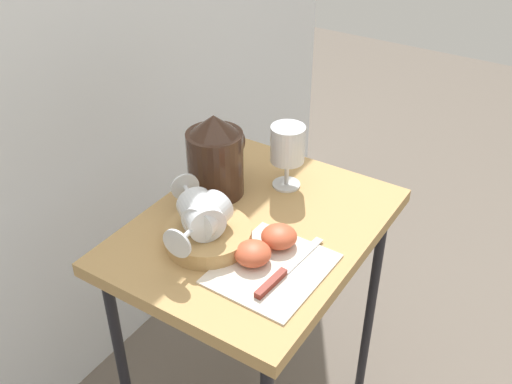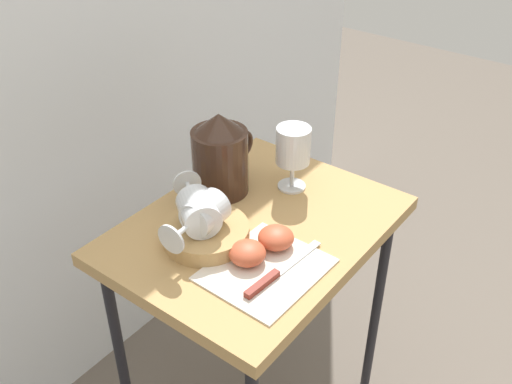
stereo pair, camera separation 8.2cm
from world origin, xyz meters
name	(u,v)px [view 2 (the right image)]	position (x,y,z in m)	size (l,w,h in m)	color
curtain_drape	(74,37)	(0.00, 0.51, 0.96)	(2.40, 0.03, 1.93)	white
table	(256,249)	(0.00, 0.00, 0.61)	(0.59, 0.45, 0.67)	tan
linen_napkin	(266,269)	(-0.10, -0.10, 0.67)	(0.22, 0.19, 0.00)	silver
basket_tray	(206,233)	(-0.10, 0.05, 0.69)	(0.17, 0.17, 0.04)	tan
pitcher	(221,160)	(0.05, 0.14, 0.75)	(0.18, 0.12, 0.19)	#382319
wine_glass_upright	(293,149)	(0.16, 0.02, 0.77)	(0.08, 0.08, 0.15)	silver
wine_glass_tipped_near	(198,210)	(-0.11, 0.06, 0.74)	(0.14, 0.16, 0.07)	silver
wine_glass_tipped_far	(203,214)	(-0.11, 0.04, 0.74)	(0.14, 0.08, 0.07)	silver
apple_half_left	(247,253)	(-0.11, -0.06, 0.70)	(0.07, 0.07, 0.04)	#C15133
apple_half_right	(276,238)	(-0.04, -0.08, 0.70)	(0.07, 0.07, 0.04)	#C15133
knife	(273,276)	(-0.12, -0.13, 0.68)	(0.21, 0.03, 0.01)	silver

